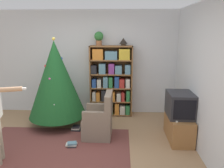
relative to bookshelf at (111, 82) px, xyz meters
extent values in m
plane|color=#9E7A56|center=(-0.51, -1.98, -0.85)|extent=(14.00, 14.00, 0.00)
cube|color=silver|center=(-0.51, 0.24, 0.45)|extent=(8.00, 0.10, 2.60)
cube|color=silver|center=(1.67, -1.98, 0.45)|extent=(0.10, 8.00, 2.60)
cube|color=brown|center=(-0.97, -1.70, -0.85)|extent=(2.78, 1.63, 0.01)
cube|color=brown|center=(-0.51, 0.01, 0.02)|extent=(0.03, 0.32, 1.75)
cube|color=brown|center=(0.51, 0.01, 0.02)|extent=(0.03, 0.32, 1.75)
cube|color=brown|center=(0.00, 0.01, 0.88)|extent=(1.05, 0.32, 0.03)
cube|color=brown|center=(0.00, 0.17, 0.02)|extent=(1.05, 0.01, 1.75)
cube|color=brown|center=(0.00, 0.01, -0.82)|extent=(1.02, 0.32, 0.03)
cube|color=orange|center=(-0.43, -0.02, -0.70)|extent=(0.12, 0.25, 0.21)
cube|color=gold|center=(-0.29, -0.02, -0.68)|extent=(0.09, 0.27, 0.25)
cube|color=#843889|center=(-0.14, -0.01, -0.66)|extent=(0.11, 0.29, 0.29)
cube|color=#2D7A42|center=(-0.01, 0.00, -0.68)|extent=(0.11, 0.30, 0.25)
cube|color=orange|center=(0.15, -0.01, -0.67)|extent=(0.11, 0.29, 0.28)
cube|color=beige|center=(0.29, -0.03, -0.70)|extent=(0.12, 0.25, 0.21)
cube|color=#2D7A42|center=(0.42, -0.03, -0.69)|extent=(0.10, 0.24, 0.23)
cube|color=brown|center=(0.00, 0.01, -0.48)|extent=(1.02, 0.32, 0.03)
cube|color=beige|center=(-0.42, -0.03, -0.35)|extent=(0.08, 0.24, 0.23)
cube|color=orange|center=(-0.32, -0.03, -0.36)|extent=(0.09, 0.23, 0.21)
cube|color=#232328|center=(-0.18, -0.01, -0.32)|extent=(0.11, 0.29, 0.27)
cube|color=#5B899E|center=(-0.07, -0.04, -0.33)|extent=(0.11, 0.23, 0.27)
cube|color=orange|center=(0.06, -0.02, -0.35)|extent=(0.08, 0.27, 0.23)
cube|color=beige|center=(0.19, -0.02, -0.37)|extent=(0.10, 0.27, 0.19)
cube|color=#B22D28|center=(0.30, -0.01, -0.35)|extent=(0.08, 0.29, 0.23)
cube|color=#2D7A42|center=(0.42, 0.00, -0.33)|extent=(0.08, 0.30, 0.27)
cube|color=brown|center=(0.00, 0.01, -0.13)|extent=(1.02, 0.32, 0.03)
cube|color=#284C93|center=(-0.42, -0.03, -0.02)|extent=(0.09, 0.25, 0.20)
cube|color=beige|center=(-0.29, -0.01, -0.02)|extent=(0.10, 0.29, 0.20)
cube|color=#5B899E|center=(-0.14, 0.00, 0.02)|extent=(0.11, 0.30, 0.27)
cube|color=#2D7A42|center=(-0.01, 0.00, 0.01)|extent=(0.09, 0.30, 0.26)
cube|color=#284C93|center=(0.14, -0.01, 0.02)|extent=(0.10, 0.29, 0.27)
cube|color=#B22D28|center=(0.27, -0.01, -0.01)|extent=(0.12, 0.28, 0.21)
cube|color=beige|center=(0.41, -0.01, -0.01)|extent=(0.10, 0.27, 0.22)
cube|color=brown|center=(0.00, 0.01, 0.21)|extent=(1.02, 0.32, 0.03)
cube|color=#232328|center=(-0.41, -0.02, 0.33)|extent=(0.13, 0.26, 0.20)
cube|color=#5B899E|center=(-0.21, -0.03, 0.35)|extent=(0.16, 0.25, 0.24)
cube|color=#843889|center=(0.01, -0.02, 0.35)|extent=(0.14, 0.25, 0.25)
cube|color=#5B899E|center=(0.18, -0.01, 0.33)|extent=(0.16, 0.28, 0.20)
cube|color=#5B899E|center=(0.40, -0.04, 0.34)|extent=(0.13, 0.23, 0.22)
cube|color=brown|center=(0.00, 0.01, 0.56)|extent=(1.02, 0.32, 0.03)
cube|color=orange|center=(-0.31, -0.03, 0.70)|extent=(0.25, 0.24, 0.25)
cube|color=#5B899E|center=(0.00, -0.01, 0.67)|extent=(0.29, 0.29, 0.20)
cube|color=gold|center=(0.32, -0.04, 0.70)|extent=(0.26, 0.23, 0.26)
cube|color=#996638|center=(1.39, -1.25, -0.61)|extent=(0.41, 0.86, 0.49)
cube|color=#28282D|center=(1.39, -1.25, -0.13)|extent=(0.48, 0.60, 0.47)
cube|color=black|center=(1.39, -1.55, -0.13)|extent=(0.39, 0.01, 0.36)
cube|color=white|center=(1.27, -1.51, -0.35)|extent=(0.04, 0.12, 0.02)
cylinder|color=#4C3323|center=(-1.18, -0.65, -0.80)|extent=(0.36, 0.36, 0.10)
cylinder|color=brown|center=(-1.18, -0.65, -0.69)|extent=(0.08, 0.08, 0.12)
cone|color=#195123|center=(-1.18, -0.65, 0.21)|extent=(1.26, 1.26, 1.68)
sphere|color=#335BB2|center=(-1.23, -0.37, 0.25)|extent=(0.06, 0.06, 0.06)
sphere|color=#335BB2|center=(-1.63, -0.67, -0.21)|extent=(0.04, 0.04, 0.04)
sphere|color=#335BB2|center=(-1.05, -0.61, 0.66)|extent=(0.06, 0.06, 0.06)
sphere|color=silver|center=(-1.32, -0.52, 0.52)|extent=(0.04, 0.04, 0.04)
sphere|color=silver|center=(-1.11, -1.10, -0.23)|extent=(0.05, 0.05, 0.05)
sphere|color=red|center=(-1.53, -0.70, 0.08)|extent=(0.05, 0.05, 0.05)
sphere|color=#B74C93|center=(-1.23, -0.92, 0.27)|extent=(0.05, 0.05, 0.05)
sphere|color=red|center=(-1.37, -0.72, 0.51)|extent=(0.06, 0.06, 0.06)
sphere|color=#E5CC4C|center=(-1.18, -0.65, 1.08)|extent=(0.07, 0.07, 0.07)
cube|color=#7A6B5B|center=(-0.22, -1.22, -0.64)|extent=(0.57, 0.57, 0.42)
cube|color=#7A6B5B|center=(0.01, -1.22, -0.18)|extent=(0.13, 0.56, 0.50)
cube|color=#7A6B5B|center=(-0.21, -0.98, -0.33)|extent=(0.51, 0.09, 0.20)
cube|color=#7A6B5B|center=(-0.22, -1.46, -0.33)|extent=(0.51, 0.09, 0.20)
cylinder|color=tan|center=(-1.43, -2.31, 0.41)|extent=(0.48, 0.20, 0.07)
cube|color=white|center=(-1.20, -2.24, 0.41)|extent=(0.12, 0.07, 0.03)
cylinder|color=#935B38|center=(-0.29, 0.01, 0.96)|extent=(0.14, 0.14, 0.12)
sphere|color=#2D7033|center=(-0.29, 0.01, 1.12)|extent=(0.22, 0.22, 0.22)
cylinder|color=#473828|center=(0.29, 0.01, 0.92)|extent=(0.12, 0.12, 0.04)
cone|color=black|center=(0.29, 0.01, 1.01)|extent=(0.20, 0.20, 0.14)
cube|color=#232328|center=(-0.71, -0.97, -0.83)|extent=(0.21, 0.16, 0.04)
cube|color=beige|center=(-0.72, -0.98, -0.80)|extent=(0.17, 0.12, 0.03)
cube|color=#232328|center=(-0.71, -0.97, -0.77)|extent=(0.15, 0.15, 0.03)
cube|color=#232328|center=(-0.65, -1.64, -0.84)|extent=(0.17, 0.17, 0.02)
cube|color=beige|center=(-0.66, -1.63, -0.82)|extent=(0.21, 0.15, 0.02)
cube|color=#5B899E|center=(-0.64, -1.64, -0.79)|extent=(0.19, 0.15, 0.03)
camera|label=1|loc=(0.28, -5.28, 1.24)|focal=35.00mm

